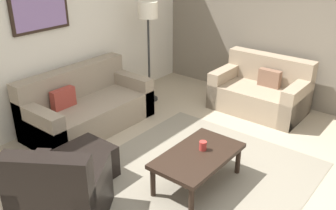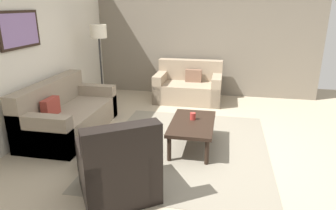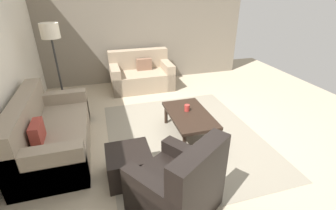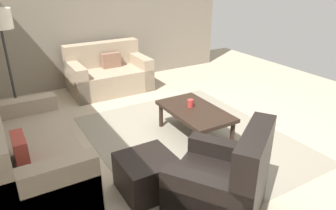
% 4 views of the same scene
% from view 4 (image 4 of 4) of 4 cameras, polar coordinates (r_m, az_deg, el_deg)
% --- Properties ---
extents(ground_plane, '(8.00, 8.00, 0.00)m').
position_cam_4_polar(ground_plane, '(4.39, 4.01, -6.10)').
color(ground_plane, tan).
extents(stone_feature_panel, '(0.12, 5.20, 2.80)m').
position_cam_4_polar(stone_feature_panel, '(6.55, -11.20, 16.40)').
color(stone_feature_panel, slate).
rests_on(stone_feature_panel, ground_plane).
extents(area_rug, '(2.94, 2.46, 0.01)m').
position_cam_4_polar(area_rug, '(4.39, 4.01, -6.05)').
color(area_rug, gray).
rests_on(area_rug, ground_plane).
extents(couch_main, '(1.90, 0.93, 0.88)m').
position_cam_4_polar(couch_main, '(3.81, -24.91, -8.33)').
color(couch_main, gray).
rests_on(couch_main, ground_plane).
extents(couch_loveseat, '(0.92, 1.46, 0.88)m').
position_cam_4_polar(couch_loveseat, '(6.18, -10.91, 5.49)').
color(couch_loveseat, gray).
rests_on(couch_loveseat, ground_plane).
extents(armchair_leather, '(1.11, 1.11, 0.95)m').
position_cam_4_polar(armchair_leather, '(3.04, 10.33, -14.69)').
color(armchair_leather, black).
rests_on(armchair_leather, ground_plane).
extents(ottoman, '(0.56, 0.56, 0.40)m').
position_cam_4_polar(ottoman, '(3.35, -3.81, -12.47)').
color(ottoman, black).
rests_on(ottoman, ground_plane).
extents(coffee_table, '(1.10, 0.64, 0.41)m').
position_cam_4_polar(coffee_table, '(4.30, 4.92, -1.42)').
color(coffee_table, black).
rests_on(coffee_table, ground_plane).
extents(cup, '(0.09, 0.09, 0.11)m').
position_cam_4_polar(cup, '(4.33, 4.09, 0.32)').
color(cup, '#B2332D').
rests_on(cup, coffee_table).
extents(lamp_standing, '(0.32, 0.32, 1.71)m').
position_cam_4_polar(lamp_standing, '(4.74, -28.07, 11.65)').
color(lamp_standing, black).
rests_on(lamp_standing, ground_plane).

